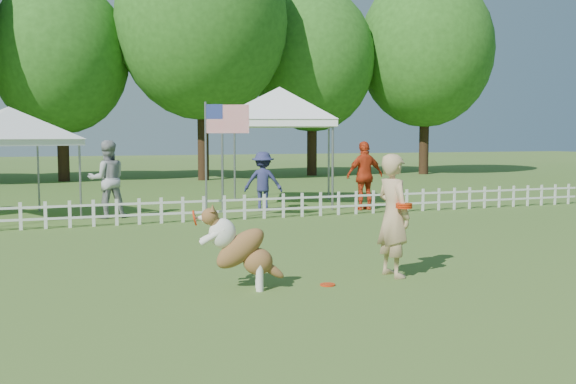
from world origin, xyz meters
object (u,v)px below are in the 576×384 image
object	(u,v)px
spectator_a	(107,179)
canopy_tent_right	(280,147)
spectator_c	(365,176)
canopy_tent_left	(11,165)
flag_pole	(206,163)
spectator_b	(263,181)
dog	(242,248)
handler	(393,215)
frisbee_on_turf	(328,285)

from	to	relation	value
spectator_a	canopy_tent_right	bearing A→B (deg)	-167.58
canopy_tent_right	spectator_c	distance (m)	2.87
canopy_tent_left	spectator_c	xyz separation A→B (m)	(8.92, -1.20, -0.39)
flag_pole	spectator_c	xyz separation A→B (m)	(4.66, 1.09, -0.46)
canopy_tent_left	spectator_a	size ratio (longest dim) A/B	1.39
spectator_a	spectator_b	size ratio (longest dim) A/B	1.20
dog	canopy_tent_right	size ratio (longest dim) A/B	0.33
handler	spectator_b	bearing A→B (deg)	-10.70
frisbee_on_turf	handler	bearing A→B (deg)	10.09
handler	dog	distance (m)	2.29
handler	frisbee_on_turf	distance (m)	1.42
spectator_a	flag_pole	bearing A→B (deg)	135.00
flag_pole	spectator_c	bearing A→B (deg)	37.29
spectator_a	spectator_c	distance (m)	6.76
spectator_a	spectator_c	bearing A→B (deg)	169.73
frisbee_on_turf	canopy_tent_right	world-z (taller)	canopy_tent_right
dog	canopy_tent_left	bearing A→B (deg)	125.22
flag_pole	spectator_b	bearing A→B (deg)	66.82
canopy_tent_right	flag_pole	xyz separation A→B (m)	(-3.00, -3.30, -0.29)
canopy_tent_right	spectator_a	xyz separation A→B (m)	(-5.06, -1.56, -0.73)
frisbee_on_turf	spectator_c	xyz separation A→B (m)	(4.59, 7.79, 0.93)
canopy_tent_right	spectator_a	world-z (taller)	canopy_tent_right
spectator_b	flag_pole	bearing A→B (deg)	65.37
handler	canopy_tent_left	size ratio (longest dim) A/B	0.66
frisbee_on_turf	flag_pole	bearing A→B (deg)	90.66
canopy_tent_right	flag_pole	size ratio (longest dim) A/B	1.21
canopy_tent_left	spectator_b	world-z (taller)	canopy_tent_left
dog	spectator_c	xyz separation A→B (m)	(5.74, 7.62, 0.39)
spectator_a	spectator_c	world-z (taller)	spectator_a
handler	spectator_b	world-z (taller)	handler
canopy_tent_left	spectator_b	size ratio (longest dim) A/B	1.67
spectator_c	canopy_tent_right	bearing A→B (deg)	-56.83
frisbee_on_turf	canopy_tent_right	bearing A→B (deg)	73.72
canopy_tent_right	spectator_c	world-z (taller)	canopy_tent_right
canopy_tent_left	flag_pole	xyz separation A→B (m)	(4.25, -2.29, 0.07)
dog	spectator_a	size ratio (longest dim) A/B	0.58
frisbee_on_turf	canopy_tent_left	bearing A→B (deg)	115.72
spectator_a	dog	bearing A→B (deg)	92.08
canopy_tent_right	spectator_b	distance (m)	1.99
canopy_tent_left	spectator_c	size ratio (longest dim) A/B	1.42
dog	canopy_tent_right	distance (m)	10.70
frisbee_on_turf	spectator_b	distance (m)	8.79
spectator_b	spectator_c	size ratio (longest dim) A/B	0.85
spectator_a	spectator_b	bearing A→B (deg)	176.62
frisbee_on_turf	flag_pole	world-z (taller)	flag_pole
dog	canopy_tent_left	size ratio (longest dim) A/B	0.41
spectator_b	dog	bearing A→B (deg)	92.53
frisbee_on_turf	dog	bearing A→B (deg)	171.60
spectator_a	spectator_b	world-z (taller)	spectator_a
frisbee_on_turf	spectator_c	distance (m)	9.09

